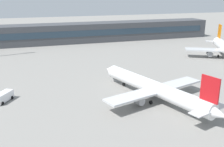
{
  "coord_description": "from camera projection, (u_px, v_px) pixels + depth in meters",
  "views": [
    {
      "loc": [
        -26.03,
        -23.95,
        23.88
      ],
      "look_at": [
        -5.57,
        40.0,
        3.0
      ],
      "focal_mm": 42.7,
      "sensor_mm": 36.0,
      "label": 1
    }
  ],
  "objects": [
    {
      "name": "ground_plane",
      "position": [
        131.0,
        82.0,
        72.83
      ],
      "size": [
        400.0,
        400.0,
        0.0
      ],
      "primitive_type": "plane",
      "color": "gray"
    },
    {
      "name": "terminal_building",
      "position": [
        83.0,
        33.0,
        129.46
      ],
      "size": [
        131.07,
        12.13,
        9.0
      ],
      "color": "#3F4247",
      "rests_on": "ground_plane"
    },
    {
      "name": "airplane_near",
      "position": [
        153.0,
        87.0,
        60.62
      ],
      "size": [
        26.19,
        36.75,
        9.32
      ],
      "color": "white",
      "rests_on": "ground_plane"
    },
    {
      "name": "service_van_white",
      "position": [
        3.0,
        97.0,
        59.76
      ],
      "size": [
        4.51,
        5.45,
        2.08
      ],
      "color": "white",
      "rests_on": "ground_plane"
    }
  ]
}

